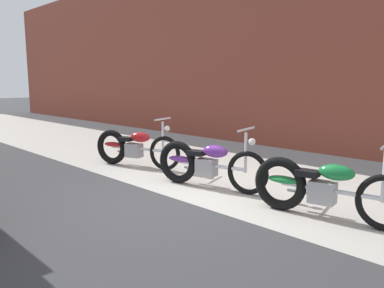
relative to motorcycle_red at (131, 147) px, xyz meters
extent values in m
plane|color=#38383A|center=(2.39, -0.85, -0.40)|extent=(80.00, 80.00, 0.00)
cube|color=#B2ADA3|center=(2.39, 0.90, -0.40)|extent=(36.00, 3.50, 0.01)
cube|color=brown|center=(2.39, 4.35, 2.35)|extent=(36.00, 0.50, 5.50)
torus|color=black|center=(0.76, 0.26, -0.06)|extent=(0.67, 0.30, 0.68)
torus|color=black|center=(-0.46, -0.16, -0.03)|extent=(0.73, 0.36, 0.73)
cylinder|color=silver|center=(0.15, 0.05, -0.02)|extent=(1.19, 0.46, 0.06)
cube|color=#99999E|center=(0.07, 0.02, -0.06)|extent=(0.37, 0.31, 0.28)
ellipsoid|color=red|center=(0.22, 0.08, 0.22)|extent=(0.48, 0.32, 0.20)
ellipsoid|color=red|center=(-0.42, -0.15, 0.03)|extent=(0.47, 0.31, 0.10)
cube|color=black|center=(-0.12, -0.04, 0.16)|extent=(0.33, 0.28, 0.08)
cylinder|color=silver|center=(0.73, 0.25, 0.25)|extent=(0.06, 0.06, 0.62)
cylinder|color=silver|center=(0.73, 0.25, 0.61)|extent=(0.22, 0.56, 0.03)
sphere|color=white|center=(0.82, 0.28, 0.43)|extent=(0.11, 0.11, 0.11)
cylinder|color=silver|center=(-0.20, 0.09, -0.14)|extent=(0.54, 0.24, 0.06)
torus|color=black|center=(2.91, 0.11, -0.06)|extent=(0.68, 0.24, 0.68)
torus|color=black|center=(1.65, -0.20, -0.03)|extent=(0.74, 0.30, 0.73)
cylinder|color=silver|center=(2.28, -0.04, -0.02)|extent=(1.21, 0.35, 0.06)
cube|color=#99999E|center=(2.20, -0.06, -0.06)|extent=(0.36, 0.29, 0.28)
ellipsoid|color=#6B2D93|center=(2.36, -0.03, 0.22)|extent=(0.47, 0.29, 0.20)
ellipsoid|color=#6B2D93|center=(1.70, -0.19, 0.03)|extent=(0.47, 0.28, 0.10)
cube|color=black|center=(2.01, -0.11, 0.16)|extent=(0.32, 0.26, 0.08)
cylinder|color=silver|center=(2.88, 0.10, 0.25)|extent=(0.05, 0.05, 0.62)
cylinder|color=silver|center=(2.88, 0.10, 0.61)|extent=(0.17, 0.57, 0.03)
sphere|color=white|center=(2.97, 0.12, 0.43)|extent=(0.11, 0.11, 0.11)
cylinder|color=silver|center=(1.94, 0.03, -0.14)|extent=(0.55, 0.19, 0.06)
torus|color=black|center=(3.66, -0.15, -0.03)|extent=(0.74, 0.25, 0.73)
cylinder|color=silver|center=(4.30, -0.04, -0.02)|extent=(1.23, 0.26, 0.06)
cube|color=#99999E|center=(4.22, -0.06, -0.06)|extent=(0.35, 0.27, 0.28)
ellipsoid|color=#197A38|center=(4.38, -0.03, 0.22)|extent=(0.47, 0.26, 0.20)
ellipsoid|color=#197A38|center=(3.71, -0.14, 0.03)|extent=(0.46, 0.25, 0.10)
cube|color=black|center=(4.03, -0.09, 0.16)|extent=(0.31, 0.24, 0.08)
cylinder|color=silver|center=(4.90, 0.06, 0.25)|extent=(0.05, 0.05, 0.62)
cylinder|color=silver|center=(3.96, 0.05, -0.14)|extent=(0.55, 0.15, 0.06)
camera|label=1|loc=(6.44, -4.51, 1.32)|focal=36.01mm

